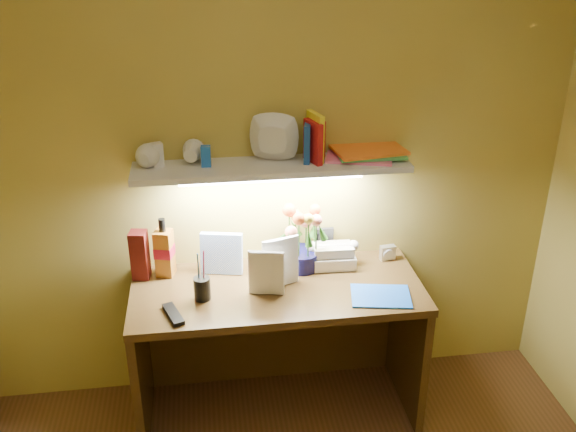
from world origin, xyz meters
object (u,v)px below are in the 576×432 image
(desk_clock, at_px, (388,253))
(desk, at_px, (278,351))
(flower_bouquet, at_px, (302,239))
(whisky_bottle, at_px, (164,247))
(telephone, at_px, (333,253))

(desk_clock, bearing_deg, desk, -168.75)
(desk, bearing_deg, flower_bouquet, 50.39)
(desk, relative_size, flower_bouquet, 4.33)
(whisky_bottle, bearing_deg, desk_clock, -0.15)
(flower_bouquet, distance_m, whisky_bottle, 0.68)
(flower_bouquet, bearing_deg, desk_clock, 2.50)
(desk_clock, height_order, whisky_bottle, whisky_bottle)
(flower_bouquet, bearing_deg, telephone, 1.48)
(desk, distance_m, whisky_bottle, 0.78)
(telephone, height_order, desk_clock, telephone)
(whisky_bottle, bearing_deg, desk, -20.49)
(desk, bearing_deg, telephone, 30.48)
(desk, distance_m, desk_clock, 0.75)
(desk, height_order, whisky_bottle, whisky_bottle)
(flower_bouquet, relative_size, whisky_bottle, 1.06)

